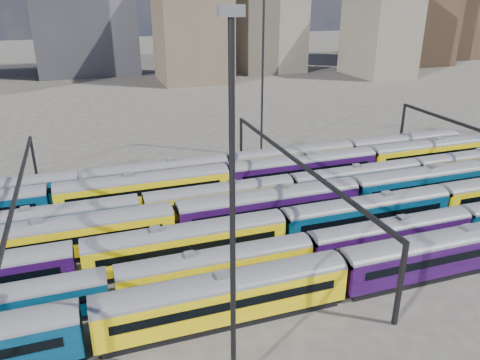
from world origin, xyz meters
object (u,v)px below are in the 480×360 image
object	(u,v)px
rake_1	(309,248)
rake_2	(77,258)
mast_2	(232,210)
rake_0	(341,269)

from	to	relation	value
rake_1	rake_2	size ratio (longest dim) A/B	0.91
rake_2	mast_2	distance (m)	22.71
rake_0	rake_2	world-z (taller)	rake_0
rake_1	rake_2	world-z (taller)	rake_2
rake_0	rake_1	xyz separation A→B (m)	(-0.64, 5.00, -0.39)
rake_0	rake_1	size ratio (longest dim) A/B	1.15
rake_1	rake_2	xyz separation A→B (m)	(-21.87, 5.00, 0.26)
rake_1	rake_2	bearing A→B (deg)	167.12
rake_0	rake_2	bearing A→B (deg)	156.05
rake_1	rake_2	distance (m)	22.44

